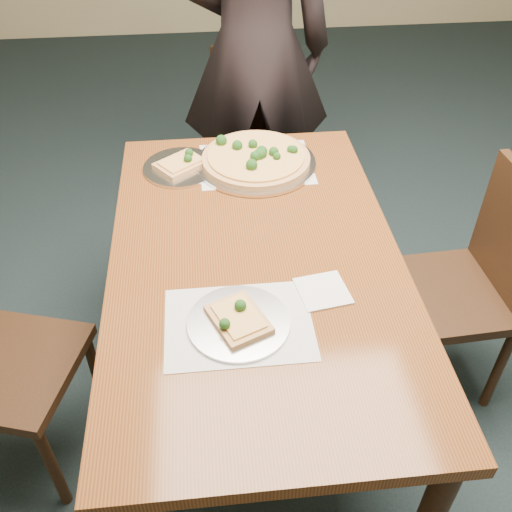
{
  "coord_description": "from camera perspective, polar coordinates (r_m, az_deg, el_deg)",
  "views": [
    {
      "loc": [
        -0.4,
        -1.42,
        1.9
      ],
      "look_at": [
        -0.27,
        -0.1,
        0.75
      ],
      "focal_mm": 40.0,
      "sensor_mm": 36.0,
      "label": 1
    }
  ],
  "objects": [
    {
      "name": "placemat_main",
      "position": [
        2.19,
        -0.0,
        9.19
      ],
      "size": [
        0.42,
        0.32,
        0.0
      ],
      "primitive_type": "cube",
      "color": "white",
      "rests_on": "dining_table"
    },
    {
      "name": "chair_right",
      "position": [
        2.16,
        20.72,
        -2.17
      ],
      "size": [
        0.44,
        0.44,
        0.91
      ],
      "rotation": [
        0.0,
        0.0,
        -1.52
      ],
      "color": "black",
      "rests_on": "ground"
    },
    {
      "name": "slice_plate_far",
      "position": [
        2.18,
        -7.52,
        8.97
      ],
      "size": [
        0.28,
        0.28,
        0.06
      ],
      "color": "silver",
      "rests_on": "dining_table"
    },
    {
      "name": "diner",
      "position": [
        2.65,
        -0.14,
        19.97
      ],
      "size": [
        0.71,
        0.47,
        1.91
      ],
      "primitive_type": "imported",
      "rotation": [
        0.0,
        0.0,
        3.12
      ],
      "color": "black",
      "rests_on": "ground"
    },
    {
      "name": "pizza_pan",
      "position": [
        2.18,
        -0.0,
        9.69
      ],
      "size": [
        0.45,
        0.45,
        0.07
      ],
      "color": "silver",
      "rests_on": "dining_table"
    },
    {
      "name": "napkin",
      "position": [
        1.65,
        6.7,
        -3.49
      ],
      "size": [
        0.16,
        0.16,
        0.01
      ],
      "primitive_type": "cube",
      "rotation": [
        0.0,
        0.0,
        0.16
      ],
      "color": "white",
      "rests_on": "dining_table"
    },
    {
      "name": "placemat_near",
      "position": [
        1.56,
        -1.74,
        -6.8
      ],
      "size": [
        0.4,
        0.3,
        0.0
      ],
      "primitive_type": "cube",
      "color": "white",
      "rests_on": "dining_table"
    },
    {
      "name": "slice_plate_near",
      "position": [
        1.55,
        -1.77,
        -6.48
      ],
      "size": [
        0.28,
        0.28,
        0.06
      ],
      "color": "silver",
      "rests_on": "dining_table"
    },
    {
      "name": "chair_far",
      "position": [
        2.84,
        -0.69,
        11.65
      ],
      "size": [
        0.54,
        0.54,
        0.91
      ],
      "rotation": [
        0.0,
        0.0,
        -0.35
      ],
      "color": "black",
      "rests_on": "ground"
    },
    {
      "name": "ground",
      "position": [
        2.41,
        6.19,
        -11.64
      ],
      "size": [
        8.0,
        8.0,
        0.0
      ],
      "primitive_type": "plane",
      "color": "black",
      "rests_on": "ground"
    },
    {
      "name": "dining_table",
      "position": [
        1.82,
        -0.0,
        -2.19
      ],
      "size": [
        0.9,
        1.5,
        0.75
      ],
      "color": "#5B2D12",
      "rests_on": "ground"
    }
  ]
}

